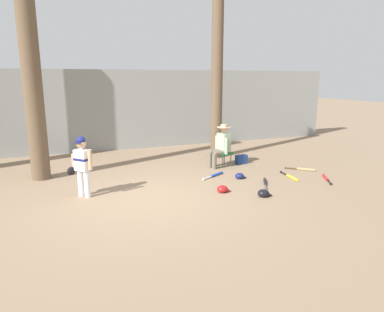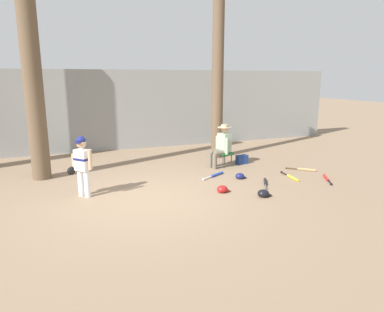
% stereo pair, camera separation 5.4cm
% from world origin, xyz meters
% --- Properties ---
extents(ground_plane, '(60.00, 60.00, 0.00)m').
position_xyz_m(ground_plane, '(0.00, 0.00, 0.00)').
color(ground_plane, '#897056').
extents(concrete_back_wall, '(18.00, 0.36, 2.75)m').
position_xyz_m(concrete_back_wall, '(0.00, 5.52, 1.37)').
color(concrete_back_wall, gray).
rests_on(concrete_back_wall, ground).
extents(tree_near_player, '(0.59, 0.59, 6.35)m').
position_xyz_m(tree_near_player, '(-2.05, 2.47, 2.89)').
color(tree_near_player, brown).
rests_on(tree_near_player, ground).
extents(tree_behind_spectator, '(0.57, 0.57, 5.41)m').
position_xyz_m(tree_behind_spectator, '(3.07, 3.07, 2.40)').
color(tree_behind_spectator, brown).
rests_on(tree_behind_spectator, ground).
extents(young_ballplayer, '(0.54, 0.48, 1.31)m').
position_xyz_m(young_ballplayer, '(-1.18, 0.66, 0.74)').
color(young_ballplayer, white).
rests_on(young_ballplayer, ground).
extents(folding_stool, '(0.47, 0.47, 0.41)m').
position_xyz_m(folding_stool, '(2.76, 1.91, 0.36)').
color(folding_stool, '#196B2D').
rests_on(folding_stool, ground).
extents(seated_spectator, '(0.68, 0.54, 1.20)m').
position_xyz_m(seated_spectator, '(2.66, 1.89, 0.64)').
color(seated_spectator, '#6B6051').
rests_on(seated_spectator, ground).
extents(handbag_beside_stool, '(0.36, 0.22, 0.26)m').
position_xyz_m(handbag_beside_stool, '(3.38, 1.98, 0.13)').
color(handbag_beside_stool, navy).
rests_on(handbag_beside_stool, ground).
extents(bat_yellow_trainer, '(0.15, 0.82, 0.07)m').
position_xyz_m(bat_yellow_trainer, '(3.79, 0.17, 0.03)').
color(bat_yellow_trainer, yellow).
rests_on(bat_yellow_trainer, ground).
extents(bat_wood_tan, '(0.63, 0.59, 0.07)m').
position_xyz_m(bat_wood_tan, '(4.59, 0.68, 0.03)').
color(bat_wood_tan, tan).
rests_on(bat_wood_tan, ground).
extents(bat_black_composite, '(0.44, 0.68, 0.07)m').
position_xyz_m(bat_black_composite, '(2.93, 0.03, 0.03)').
color(bat_black_composite, black).
rests_on(bat_black_composite, ground).
extents(bat_blue_youth, '(0.75, 0.45, 0.07)m').
position_xyz_m(bat_blue_youth, '(2.10, 1.06, 0.03)').
color(bat_blue_youth, '#2347AD').
rests_on(bat_blue_youth, ground).
extents(bat_red_barrel, '(0.44, 0.72, 0.07)m').
position_xyz_m(bat_red_barrel, '(4.54, -0.24, 0.03)').
color(bat_red_barrel, red).
rests_on(bat_red_barrel, ground).
extents(batting_helmet_red, '(0.29, 0.23, 0.17)m').
position_xyz_m(batting_helmet_red, '(1.69, -0.18, 0.07)').
color(batting_helmet_red, '#A81919').
rests_on(batting_helmet_red, ground).
extents(batting_helmet_navy, '(0.27, 0.21, 0.16)m').
position_xyz_m(batting_helmet_navy, '(2.57, 0.62, 0.07)').
color(batting_helmet_navy, navy).
rests_on(batting_helmet_navy, ground).
extents(batting_helmet_black, '(0.30, 0.23, 0.17)m').
position_xyz_m(batting_helmet_black, '(2.37, -0.76, 0.07)').
color(batting_helmet_black, black).
rests_on(batting_helmet_black, ground).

